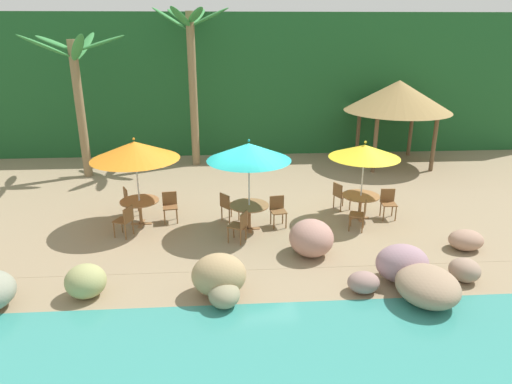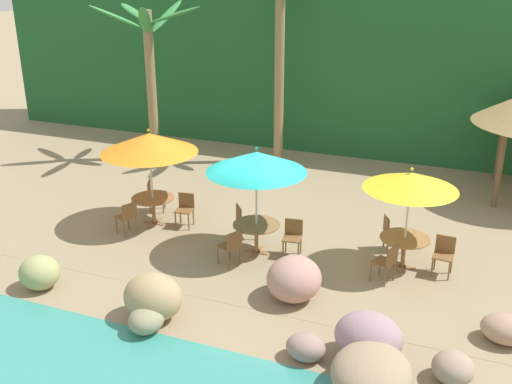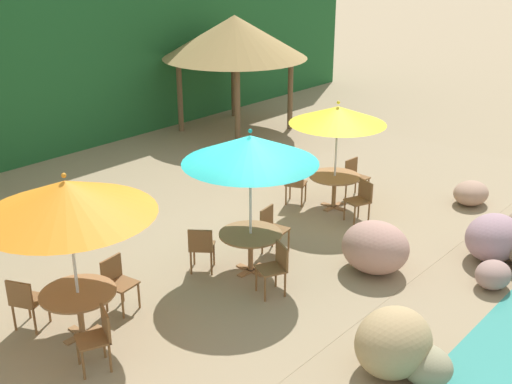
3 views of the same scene
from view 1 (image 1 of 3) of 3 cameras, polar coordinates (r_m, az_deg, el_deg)
ground_plane at (r=13.24m, az=-0.44°, el=-4.14°), size 120.00×120.00×0.00m
terrace_deck at (r=13.24m, az=-0.44°, el=-4.13°), size 18.00×5.20×0.01m
foliage_backdrop at (r=21.22m, az=-1.99°, el=13.39°), size 28.00×2.40×6.00m
rock_seawall at (r=10.29m, az=-11.46°, el=-9.66°), size 14.30×3.56×0.92m
umbrella_orange at (r=13.00m, az=-14.92°, el=5.05°), size 2.45×2.45×2.57m
dining_table_orange at (r=13.48m, az=-14.33°, el=-1.53°), size 1.10×1.10×0.74m
chair_orange_seaward at (r=13.57m, az=-10.70°, el=-1.54°), size 0.47×0.48×0.87m
chair_orange_inland at (r=14.27m, az=-15.51°, el=-0.86°), size 0.56×0.56×0.87m
chair_orange_left at (r=12.82m, az=-16.00°, el=-3.30°), size 0.56×0.55×0.87m
umbrella_teal at (r=12.22m, az=-0.89°, el=5.04°), size 2.29×2.29×2.61m
dining_table_teal at (r=12.74m, az=-0.86°, el=-2.14°), size 1.10×1.10×0.74m
chair_teal_seaward at (r=13.04m, az=2.73°, el=-2.10°), size 0.48×0.49×0.87m
chair_teal_inland at (r=13.33m, az=-3.55°, el=-1.62°), size 0.60×0.59×0.87m
chair_teal_left at (r=12.03m, az=-2.00°, el=-4.06°), size 0.57×0.56×0.87m
umbrella_yellow at (r=13.37m, az=13.42°, el=4.98°), size 2.03×2.03×2.38m
dining_table_yellow at (r=13.80m, az=12.94°, el=-0.89°), size 1.10×1.10×0.74m
chair_yellow_seaward at (r=14.14m, az=16.19°, el=-1.13°), size 0.45×0.45×0.87m
chair_yellow_inland at (r=14.39m, az=10.47°, el=-0.28°), size 0.56×0.56×0.87m
chair_yellow_left at (r=13.04m, az=12.94°, el=-2.61°), size 0.55×0.55×0.87m
palm_tree_nearest at (r=18.08m, az=-21.49°, el=12.59°), size 3.52×3.43×5.26m
palm_tree_second at (r=18.60m, az=-8.08°, el=15.69°), size 3.01×2.99×6.16m
palapa_hut at (r=19.55m, az=17.37°, el=11.36°), size 4.28×4.28×3.42m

